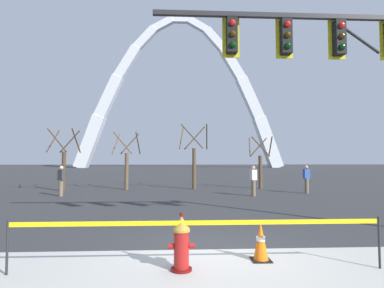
{
  "coord_description": "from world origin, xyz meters",
  "views": [
    {
      "loc": [
        -0.77,
        -6.49,
        1.9
      ],
      "look_at": [
        -0.21,
        5.0,
        2.5
      ],
      "focal_mm": 28.62,
      "sensor_mm": 36.0,
      "label": 1
    }
  ],
  "objects_px": {
    "traffic_cone_by_hydrant": "(261,242)",
    "pedestrian_standing_center": "(307,179)",
    "fire_hydrant": "(181,243)",
    "pedestrian_walking_right": "(253,180)",
    "traffic_signal_gantry": "(356,63)",
    "pedestrian_walking_left": "(61,181)",
    "monument_arch": "(180,99)"
  },
  "relations": [
    {
      "from": "fire_hydrant",
      "to": "monument_arch",
      "type": "xyz_separation_m",
      "value": [
        0.69,
        70.68,
        16.67
      ]
    },
    {
      "from": "fire_hydrant",
      "to": "pedestrian_standing_center",
      "type": "bearing_deg",
      "value": 58.24
    },
    {
      "from": "fire_hydrant",
      "to": "traffic_cone_by_hydrant",
      "type": "xyz_separation_m",
      "value": [
        1.5,
        0.44,
        -0.11
      ]
    },
    {
      "from": "monument_arch",
      "to": "pedestrian_standing_center",
      "type": "xyz_separation_m",
      "value": [
        6.61,
        -58.87,
        -16.32
      ]
    },
    {
      "from": "fire_hydrant",
      "to": "pedestrian_walking_right",
      "type": "bearing_deg",
      "value": 69.65
    },
    {
      "from": "monument_arch",
      "to": "pedestrian_walking_left",
      "type": "distance_m",
      "value": 62.15
    },
    {
      "from": "traffic_cone_by_hydrant",
      "to": "traffic_signal_gantry",
      "type": "height_order",
      "value": "traffic_signal_gantry"
    },
    {
      "from": "fire_hydrant",
      "to": "traffic_cone_by_hydrant",
      "type": "distance_m",
      "value": 1.57
    },
    {
      "from": "traffic_cone_by_hydrant",
      "to": "traffic_signal_gantry",
      "type": "xyz_separation_m",
      "value": [
        3.02,
        1.76,
        4.05
      ]
    },
    {
      "from": "fire_hydrant",
      "to": "monument_arch",
      "type": "height_order",
      "value": "monument_arch"
    },
    {
      "from": "fire_hydrant",
      "to": "pedestrian_walking_right",
      "type": "xyz_separation_m",
      "value": [
        3.95,
        10.66,
        0.35
      ]
    },
    {
      "from": "traffic_cone_by_hydrant",
      "to": "fire_hydrant",
      "type": "bearing_deg",
      "value": -163.73
    },
    {
      "from": "fire_hydrant",
      "to": "monument_arch",
      "type": "relative_size",
      "value": 0.02
    },
    {
      "from": "traffic_cone_by_hydrant",
      "to": "pedestrian_walking_left",
      "type": "height_order",
      "value": "pedestrian_walking_left"
    },
    {
      "from": "pedestrian_walking_left",
      "to": "pedestrian_walking_right",
      "type": "distance_m",
      "value": 10.12
    },
    {
      "from": "pedestrian_walking_left",
      "to": "pedestrian_walking_right",
      "type": "relative_size",
      "value": 1.0
    },
    {
      "from": "traffic_cone_by_hydrant",
      "to": "pedestrian_walking_left",
      "type": "distance_m",
      "value": 13.14
    },
    {
      "from": "pedestrian_standing_center",
      "to": "fire_hydrant",
      "type": "bearing_deg",
      "value": -121.76
    },
    {
      "from": "traffic_cone_by_hydrant",
      "to": "monument_arch",
      "type": "bearing_deg",
      "value": 90.66
    },
    {
      "from": "pedestrian_walking_left",
      "to": "pedestrian_standing_center",
      "type": "height_order",
      "value": "same"
    },
    {
      "from": "traffic_signal_gantry",
      "to": "pedestrian_walking_left",
      "type": "xyz_separation_m",
      "value": [
        -10.68,
        8.9,
        -3.59
      ]
    },
    {
      "from": "pedestrian_walking_left",
      "to": "pedestrian_standing_center",
      "type": "relative_size",
      "value": 1.0
    },
    {
      "from": "traffic_signal_gantry",
      "to": "pedestrian_walking_right",
      "type": "bearing_deg",
      "value": 93.86
    },
    {
      "from": "pedestrian_walking_left",
      "to": "pedestrian_standing_center",
      "type": "distance_m",
      "value": 13.48
    },
    {
      "from": "traffic_cone_by_hydrant",
      "to": "pedestrian_standing_center",
      "type": "distance_m",
      "value": 12.77
    },
    {
      "from": "pedestrian_walking_right",
      "to": "fire_hydrant",
      "type": "bearing_deg",
      "value": -110.35
    },
    {
      "from": "fire_hydrant",
      "to": "pedestrian_walking_left",
      "type": "bearing_deg",
      "value": 119.01
    },
    {
      "from": "traffic_signal_gantry",
      "to": "pedestrian_walking_right",
      "type": "xyz_separation_m",
      "value": [
        -0.57,
        8.45,
        -3.59
      ]
    },
    {
      "from": "pedestrian_standing_center",
      "to": "pedestrian_walking_right",
      "type": "relative_size",
      "value": 1.0
    },
    {
      "from": "monument_arch",
      "to": "pedestrian_standing_center",
      "type": "bearing_deg",
      "value": -83.59
    },
    {
      "from": "fire_hydrant",
      "to": "pedestrian_standing_center",
      "type": "distance_m",
      "value": 13.89
    },
    {
      "from": "pedestrian_standing_center",
      "to": "pedestrian_walking_left",
      "type": "bearing_deg",
      "value": -177.01
    }
  ]
}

